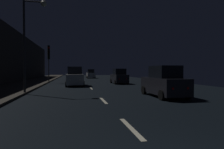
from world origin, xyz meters
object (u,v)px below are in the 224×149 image
(car_parked_right_near, at_px, (164,83))
(car_distant_taillights, at_px, (91,74))
(traffic_light_far_left, at_px, (49,56))
(car_parked_right_far, at_px, (119,77))
(car_approaching_headlights, at_px, (75,77))
(streetlamp_overhead, at_px, (31,32))

(car_parked_right_near, bearing_deg, car_distant_taillights, 3.99)
(traffic_light_far_left, bearing_deg, car_parked_right_far, 59.58)
(car_approaching_headlights, height_order, car_parked_right_far, car_approaching_headlights)
(car_approaching_headlights, distance_m, car_parked_right_far, 6.31)
(traffic_light_far_left, xyz_separation_m, car_parked_right_near, (9.39, -15.66, -2.90))
(car_distant_taillights, bearing_deg, car_parked_right_near, -176.01)
(traffic_light_far_left, relative_size, streetlamp_overhead, 0.75)
(car_parked_right_far, bearing_deg, streetlamp_overhead, 135.43)
(traffic_light_far_left, bearing_deg, car_approaching_headlights, 20.80)
(car_parked_right_near, bearing_deg, car_approaching_headlights, 29.90)
(car_parked_right_near, relative_size, car_distant_taillights, 1.03)
(car_approaching_headlights, bearing_deg, streetlamp_overhead, -25.24)
(car_approaching_headlights, relative_size, car_distant_taillights, 1.09)
(car_distant_taillights, bearing_deg, car_approaching_headlights, 169.69)
(traffic_light_far_left, bearing_deg, car_parked_right_near, 18.92)
(traffic_light_far_left, distance_m, car_distant_taillights, 16.93)
(streetlamp_overhead, relative_size, car_parked_right_far, 1.77)
(traffic_light_far_left, relative_size, car_parked_right_far, 1.32)
(car_parked_right_near, bearing_deg, streetlamp_overhead, 70.27)
(car_approaching_headlights, height_order, car_distant_taillights, car_approaching_headlights)
(traffic_light_far_left, xyz_separation_m, streetlamp_overhead, (0.26, -12.39, 0.83))
(car_parked_right_near, xyz_separation_m, car_distant_taillights, (-2.14, 30.67, -0.03))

